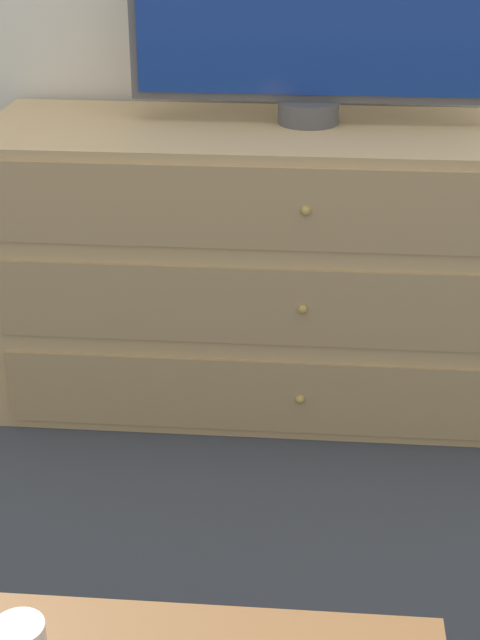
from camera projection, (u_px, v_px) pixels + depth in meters
The scene contains 2 objects.
ground_plane at pixel (299, 345), 3.09m from camera, with size 12.00×12.00×0.00m, color #383D47.
dresser at pixel (305, 268), 2.66m from camera, with size 1.68×0.54×0.77m.
Camera 1 is at (0.04, -2.76, 1.41)m, focal length 55.00 mm.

